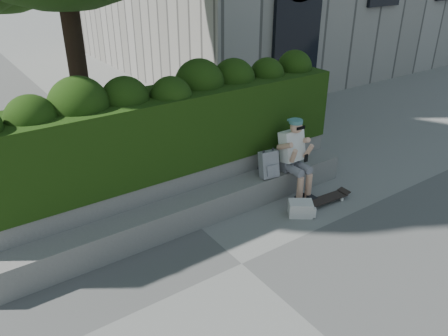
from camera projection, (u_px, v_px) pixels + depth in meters
ground at (242, 264)px, 5.99m from camera, size 80.00×80.00×0.00m
bench_ledge at (194, 210)px, 6.81m from camera, size 6.00×0.45×0.45m
planter_wall at (178, 190)px, 7.10m from camera, size 6.00×0.50×0.75m
hedge at (168, 130)px, 6.83m from camera, size 6.00×1.00×1.20m
person at (294, 155)px, 7.42m from camera, size 0.40×0.76×1.38m
skateboard at (325, 199)px, 7.41m from camera, size 0.89×0.28×0.09m
backpack_plaid at (269, 164)px, 7.26m from camera, size 0.33×0.21×0.45m
backpack_ground at (300, 209)px, 7.05m from camera, size 0.46×0.44×0.24m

